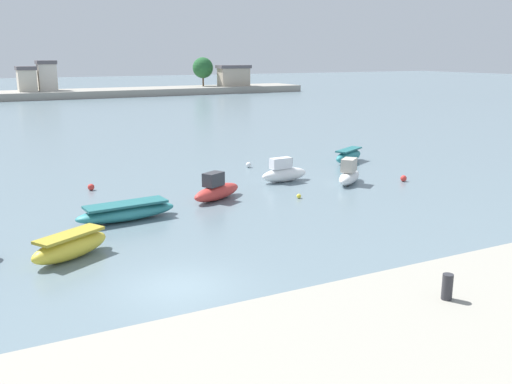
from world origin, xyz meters
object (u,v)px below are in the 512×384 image
at_px(mooring_bollard, 447,287).
at_px(moored_boat_4, 284,173).
at_px(moored_boat_3, 216,190).
at_px(mooring_buoy_4, 91,187).
at_px(moored_boat_2, 126,212).
at_px(moored_boat_6, 349,156).
at_px(moored_boat_5, 349,174).
at_px(mooring_buoy_1, 280,167).
at_px(mooring_buoy_0, 404,178).
at_px(mooring_buoy_3, 249,165).
at_px(moored_boat_1, 70,246).
at_px(mooring_buoy_2, 299,196).

height_order(mooring_bollard, moored_boat_4, mooring_bollard).
bearing_deg(moored_boat_3, mooring_buoy_4, 108.79).
relative_size(moored_boat_2, moored_boat_6, 1.39).
height_order(moored_boat_2, moored_boat_5, moored_boat_5).
bearing_deg(mooring_buoy_1, moored_boat_2, -149.98).
bearing_deg(mooring_buoy_0, mooring_buoy_1, 125.43).
xyz_separation_m(mooring_buoy_0, mooring_buoy_1, (-5.32, 7.48, -0.05)).
bearing_deg(moored_boat_2, mooring_buoy_0, -3.90).
xyz_separation_m(moored_boat_5, mooring_buoy_3, (-3.46, 7.95, -0.43)).
bearing_deg(moored_boat_1, moored_boat_6, -2.58).
relative_size(moored_boat_4, mooring_buoy_4, 8.43).
relative_size(mooring_bollard, moored_boat_6, 0.18).
relative_size(moored_boat_5, mooring_buoy_4, 7.80).
relative_size(moored_boat_6, mooring_buoy_4, 9.27).
bearing_deg(moored_boat_1, moored_boat_5, -12.38).
height_order(mooring_bollard, mooring_buoy_3, mooring_bollard).
bearing_deg(moored_boat_3, moored_boat_5, -28.92).
height_order(moored_boat_2, mooring_buoy_4, moored_boat_2).
distance_m(moored_boat_2, mooring_buoy_1, 15.77).
relative_size(moored_boat_1, mooring_buoy_1, 11.82).
bearing_deg(mooring_buoy_2, moored_boat_3, 156.05).
bearing_deg(mooring_buoy_2, moored_boat_2, 178.56).
bearing_deg(moored_boat_5, mooring_buoy_2, 161.21).
relative_size(mooring_bollard, mooring_buoy_4, 1.67).
bearing_deg(mooring_buoy_1, mooring_buoy_0, -54.57).
xyz_separation_m(moored_boat_1, mooring_buoy_2, (13.85, 4.26, -0.39)).
distance_m(moored_boat_1, moored_boat_2, 5.74).
xyz_separation_m(moored_boat_6, mooring_buoy_2, (-9.49, -7.96, -0.39)).
distance_m(moored_boat_3, mooring_buoy_1, 9.97).
relative_size(moored_boat_1, moored_boat_4, 1.09).
bearing_deg(moored_boat_2, mooring_bollard, -83.25).
bearing_deg(mooring_bollard, mooring_buoy_4, 99.12).
bearing_deg(mooring_buoy_2, mooring_buoy_3, 81.07).
distance_m(mooring_buoy_0, mooring_buoy_4, 20.52).
distance_m(moored_boat_1, mooring_buoy_4, 12.45).
bearing_deg(mooring_bollard, moored_boat_6, 58.29).
relative_size(moored_boat_4, mooring_buoy_2, 12.89).
distance_m(moored_boat_6, mooring_buoy_3, 8.16).
distance_m(moored_boat_5, mooring_buoy_1, 6.56).
bearing_deg(moored_boat_4, moored_boat_6, 20.59).
bearing_deg(mooring_buoy_2, mooring_bollard, -109.91).
height_order(mooring_buoy_2, mooring_buoy_4, mooring_buoy_4).
distance_m(moored_boat_1, mooring_buoy_2, 14.49).
height_order(moored_boat_3, moored_boat_5, moored_boat_5).
bearing_deg(moored_boat_4, mooring_buoy_4, 160.55).
relative_size(moored_boat_1, moored_boat_3, 0.97).
distance_m(mooring_bollard, moored_boat_5, 22.85).
distance_m(moored_boat_4, mooring_buoy_3, 5.43).
xyz_separation_m(moored_boat_1, mooring_buoy_4, (3.26, 12.01, -0.32)).
bearing_deg(moored_boat_4, mooring_buoy_0, -30.77).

